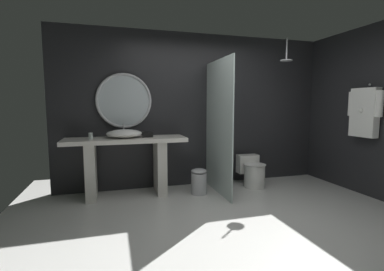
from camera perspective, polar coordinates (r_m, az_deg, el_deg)
The scene contains 13 objects.
ground_plane at distance 3.42m, azimuth 11.25°, elevation -18.01°, with size 5.76×5.76×0.00m, color silver.
back_wall_panel at distance 4.88m, azimuth 1.26°, elevation 5.17°, with size 4.80×0.10×2.60m, color #232326.
side_wall_right at distance 5.18m, azimuth 31.28°, elevation 4.32°, with size 0.10×2.47×2.60m, color #232326.
vanity_counter at distance 4.38m, azimuth -13.33°, elevation -4.69°, with size 1.82×0.57×0.90m.
vessel_sink at distance 4.34m, azimuth -13.75°, elevation 0.38°, with size 0.54×0.44×0.20m.
tumbler_cup at distance 4.33m, azimuth -20.11°, elevation -0.06°, with size 0.06×0.06×0.09m, color silver.
tissue_box at distance 4.36m, azimuth -9.16°, elevation 0.23°, with size 0.16×0.13×0.09m, color black.
round_wall_mirror at distance 4.57m, azimuth -13.79°, elevation 6.95°, with size 0.87×0.04×0.87m.
shower_glass_panel at distance 4.37m, azimuth 5.46°, elevation 1.67°, with size 0.02×1.10×2.09m, color silver.
rain_shower_head at distance 5.08m, azimuth 18.84°, elevation 14.81°, with size 0.20×0.20×0.37m.
hanging_bathrobe at distance 4.94m, azimuth 31.90°, elevation 4.31°, with size 0.20×0.58×0.81m.
toilet at distance 4.93m, azimuth 12.31°, elevation -7.29°, with size 0.38×0.55×0.51m.
waste_bin at distance 4.42m, azimuth 1.44°, elevation -9.36°, with size 0.25×0.25×0.40m.
Camera 1 is at (-1.45, -2.75, 1.40)m, focal length 25.96 mm.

